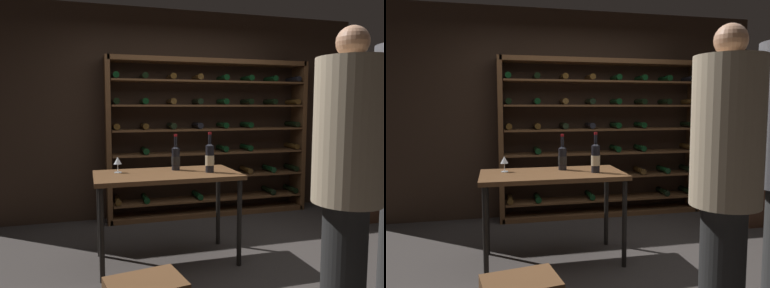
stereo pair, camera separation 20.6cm
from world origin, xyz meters
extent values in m
plane|color=#383330|center=(0.00, 0.00, 0.00)|extent=(9.70, 9.70, 0.00)
cube|color=#332319|center=(0.00, 1.85, 1.35)|extent=(5.22, 0.10, 2.70)
cube|color=brown|center=(-0.93, 1.64, 1.03)|extent=(0.06, 0.32, 2.06)
cube|color=brown|center=(1.72, 1.64, 1.03)|extent=(0.06, 0.32, 2.06)
cube|color=brown|center=(0.39, 1.64, 2.03)|extent=(2.64, 0.32, 0.06)
cube|color=brown|center=(0.39, 1.64, 0.03)|extent=(2.64, 0.32, 0.06)
cube|color=brown|center=(0.39, 1.64, 0.22)|extent=(2.56, 0.32, 0.02)
cylinder|color=#4C3314|center=(-0.83, 1.64, 0.27)|extent=(0.08, 0.30, 0.08)
cylinder|color=black|center=(-0.48, 1.64, 0.27)|extent=(0.08, 0.30, 0.08)
cylinder|color=black|center=(0.22, 1.64, 0.27)|extent=(0.08, 0.30, 0.08)
cylinder|color=black|center=(1.27, 1.64, 0.27)|extent=(0.08, 0.30, 0.08)
cylinder|color=black|center=(1.62, 1.64, 0.27)|extent=(0.08, 0.30, 0.08)
cube|color=brown|center=(0.39, 1.64, 0.53)|extent=(2.56, 0.32, 0.02)
cylinder|color=#4C3314|center=(-0.83, 1.64, 0.58)|extent=(0.08, 0.30, 0.08)
cylinder|color=black|center=(-0.13, 1.64, 0.58)|extent=(0.08, 0.30, 0.08)
cylinder|color=#4C3314|center=(0.22, 1.64, 0.58)|extent=(0.08, 0.30, 0.08)
cylinder|color=black|center=(0.57, 1.64, 0.58)|extent=(0.08, 0.30, 0.08)
cylinder|color=#4C3314|center=(0.92, 1.64, 0.58)|extent=(0.08, 0.30, 0.08)
cylinder|color=black|center=(1.27, 1.64, 0.58)|extent=(0.08, 0.30, 0.08)
cylinder|color=black|center=(1.62, 1.64, 0.58)|extent=(0.08, 0.30, 0.08)
cube|color=brown|center=(0.39, 1.64, 0.84)|extent=(2.56, 0.32, 0.02)
cylinder|color=black|center=(-0.48, 1.64, 0.89)|extent=(0.08, 0.30, 0.08)
cylinder|color=black|center=(0.57, 1.64, 0.89)|extent=(0.08, 0.30, 0.08)
cylinder|color=black|center=(0.92, 1.64, 0.89)|extent=(0.08, 0.30, 0.08)
cylinder|color=#4C3314|center=(1.62, 1.64, 0.89)|extent=(0.08, 0.30, 0.08)
cube|color=brown|center=(0.39, 1.64, 1.15)|extent=(2.56, 0.32, 0.02)
cylinder|color=#4C3314|center=(-0.83, 1.64, 1.20)|extent=(0.08, 0.30, 0.08)
cylinder|color=#4C3314|center=(-0.48, 1.64, 1.20)|extent=(0.08, 0.30, 0.08)
cylinder|color=black|center=(-0.13, 1.64, 1.20)|extent=(0.08, 0.30, 0.08)
cylinder|color=black|center=(0.22, 1.64, 1.20)|extent=(0.08, 0.30, 0.08)
cylinder|color=black|center=(0.57, 1.64, 1.20)|extent=(0.08, 0.30, 0.08)
cylinder|color=black|center=(0.92, 1.64, 1.20)|extent=(0.08, 0.30, 0.08)
cylinder|color=black|center=(1.62, 1.64, 1.20)|extent=(0.08, 0.30, 0.08)
cube|color=brown|center=(0.39, 1.64, 1.46)|extent=(2.56, 0.32, 0.02)
cylinder|color=black|center=(-0.83, 1.64, 1.51)|extent=(0.08, 0.30, 0.08)
cylinder|color=black|center=(-0.48, 1.64, 1.51)|extent=(0.08, 0.30, 0.08)
cylinder|color=#4C3314|center=(-0.13, 1.64, 1.51)|extent=(0.08, 0.30, 0.08)
cylinder|color=black|center=(0.22, 1.64, 1.51)|extent=(0.08, 0.30, 0.08)
cylinder|color=black|center=(0.57, 1.64, 1.51)|extent=(0.08, 0.30, 0.08)
cylinder|color=black|center=(0.92, 1.64, 1.51)|extent=(0.08, 0.30, 0.08)
cylinder|color=black|center=(1.27, 1.64, 1.51)|extent=(0.08, 0.30, 0.08)
cylinder|color=#4C3314|center=(1.62, 1.64, 1.51)|extent=(0.08, 0.30, 0.08)
cube|color=brown|center=(0.39, 1.64, 1.77)|extent=(2.56, 0.32, 0.02)
cylinder|color=black|center=(-0.83, 1.64, 1.82)|extent=(0.08, 0.30, 0.08)
cylinder|color=black|center=(-0.48, 1.64, 1.82)|extent=(0.08, 0.30, 0.08)
cylinder|color=#4C3314|center=(-0.13, 1.64, 1.82)|extent=(0.08, 0.30, 0.08)
cylinder|color=#4C3314|center=(0.22, 1.64, 1.82)|extent=(0.08, 0.30, 0.08)
cylinder|color=black|center=(0.57, 1.64, 1.82)|extent=(0.08, 0.30, 0.08)
cylinder|color=black|center=(0.92, 1.64, 1.82)|extent=(0.08, 0.30, 0.08)
cylinder|color=black|center=(1.27, 1.64, 1.82)|extent=(0.08, 0.30, 0.08)
cylinder|color=black|center=(1.62, 1.64, 1.82)|extent=(0.08, 0.30, 0.08)
cube|color=brown|center=(-0.48, 0.29, 0.82)|extent=(1.31, 0.66, 0.04)
cylinder|color=black|center=(-1.09, 0.01, 0.40)|extent=(0.04, 0.04, 0.80)
cylinder|color=black|center=(0.12, 0.01, 0.40)|extent=(0.04, 0.04, 0.80)
cylinder|color=black|center=(-1.09, 0.57, 0.40)|extent=(0.04, 0.04, 0.80)
cylinder|color=black|center=(0.12, 0.57, 0.40)|extent=(0.04, 0.04, 0.80)
cylinder|color=black|center=(0.39, -1.08, 0.42)|extent=(0.28, 0.28, 0.84)
cylinder|color=tan|center=(0.39, -1.08, 1.29)|extent=(0.43, 0.43, 0.91)
sphere|color=#AD7A5B|center=(0.39, -1.08, 1.83)|extent=(0.20, 0.20, 0.20)
cube|color=#4C2D1E|center=(2.16, 0.87, 0.77)|extent=(0.44, 0.36, 1.54)
cylinder|color=black|center=(-0.36, 0.43, 0.94)|extent=(0.08, 0.08, 0.21)
cone|color=black|center=(-0.36, 0.43, 1.06)|extent=(0.08, 0.08, 0.03)
cylinder|color=black|center=(-0.36, 0.43, 1.11)|extent=(0.03, 0.03, 0.09)
cylinder|color=maroon|center=(-0.36, 0.43, 1.17)|extent=(0.03, 0.03, 0.02)
cylinder|color=black|center=(-0.36, 0.43, 0.93)|extent=(0.08, 0.08, 0.08)
cylinder|color=black|center=(-0.09, 0.22, 0.96)|extent=(0.08, 0.08, 0.25)
cone|color=black|center=(-0.09, 0.22, 1.10)|extent=(0.08, 0.08, 0.03)
cylinder|color=black|center=(-0.09, 0.22, 1.15)|extent=(0.03, 0.03, 0.08)
cylinder|color=maroon|center=(-0.09, 0.22, 1.20)|extent=(0.03, 0.03, 0.02)
cylinder|color=#C6B28C|center=(-0.09, 0.22, 0.95)|extent=(0.08, 0.08, 0.09)
cylinder|color=silver|center=(-0.91, 0.43, 0.84)|extent=(0.07, 0.07, 0.00)
cylinder|color=silver|center=(-0.91, 0.43, 0.88)|extent=(0.01, 0.01, 0.08)
cone|color=silver|center=(-0.91, 0.43, 0.95)|extent=(0.07, 0.07, 0.07)
cylinder|color=#590A14|center=(-0.91, 0.43, 0.94)|extent=(0.04, 0.04, 0.02)
camera|label=1|loc=(-1.18, -3.03, 1.44)|focal=34.85mm
camera|label=2|loc=(-0.98, -3.08, 1.44)|focal=34.85mm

